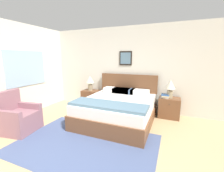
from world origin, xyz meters
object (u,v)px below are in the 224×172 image
at_px(nightstand_near_window, 91,98).
at_px(table_lamp_by_door, 170,87).
at_px(bed, 118,109).
at_px(nightstand_by_door, 169,108).
at_px(armchair, 17,118).
at_px(table_lamp_near_window, 90,81).

bearing_deg(nightstand_near_window, table_lamp_by_door, -0.38).
relative_size(bed, nightstand_by_door, 3.50).
distance_m(armchair, table_lamp_near_window, 2.31).
distance_m(bed, table_lamp_near_window, 1.56).
height_order(table_lamp_near_window, table_lamp_by_door, same).
distance_m(nightstand_near_window, table_lamp_by_door, 2.57).
bearing_deg(bed, nightstand_near_window, 148.94).
distance_m(bed, nightstand_near_window, 1.46).
relative_size(armchair, nightstand_by_door, 1.63).
bearing_deg(nightstand_by_door, armchair, -145.70).
xyz_separation_m(bed, table_lamp_near_window, (-1.26, 0.74, 0.55)).
bearing_deg(table_lamp_near_window, table_lamp_by_door, 0.00).
height_order(armchair, nightstand_near_window, armchair).
relative_size(nightstand_near_window, nightstand_by_door, 1.00).
xyz_separation_m(bed, nightstand_near_window, (-1.25, 0.75, -0.05)).
xyz_separation_m(nightstand_by_door, table_lamp_near_window, (-2.52, -0.02, 0.60)).
height_order(nightstand_near_window, nightstand_by_door, same).
xyz_separation_m(nightstand_by_door, table_lamp_by_door, (-0.01, -0.02, 0.60)).
bearing_deg(armchair, table_lamp_by_door, 115.16).
bearing_deg(nightstand_near_window, bed, -31.06).
distance_m(bed, table_lamp_by_door, 1.55).
xyz_separation_m(bed, table_lamp_by_door, (1.24, 0.74, 0.55)).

